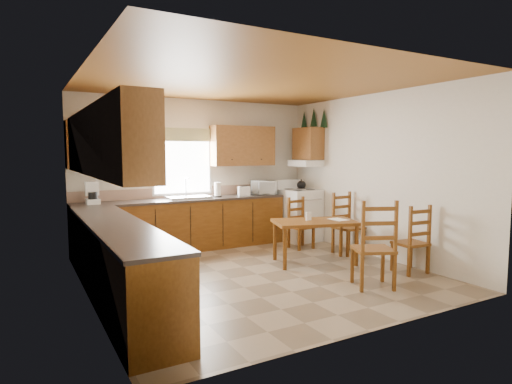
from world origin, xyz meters
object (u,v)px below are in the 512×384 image
chair_near_left (373,244)px  chair_far_right (349,224)px  stove (299,215)px  dining_table (315,242)px  chair_near_right (411,239)px  chair_far_left (301,223)px  microwave (263,187)px

chair_near_left → chair_far_right: size_ratio=1.09×
stove → chair_far_right: chair_far_right is taller
chair_far_right → dining_table: bearing=-169.0°
chair_near_right → chair_far_right: 1.32m
chair_near_left → dining_table: bearing=-68.4°
chair_near_left → chair_far_right: 1.83m
stove → chair_far_right: size_ratio=0.95×
stove → chair_near_left: bearing=-110.5°
stove → chair_near_right: (0.11, -2.63, -0.00)m
stove → dining_table: (-0.78, -1.53, -0.16)m
chair_near_right → chair_far_right: chair_far_right is taller
chair_far_left → dining_table: bearing=-116.8°
chair_far_right → chair_far_left: bearing=120.2°
dining_table → chair_near_right: bearing=-33.4°
microwave → dining_table: microwave is taller
stove → chair_far_left: 0.69m
chair_near_right → microwave: bearing=-70.5°
dining_table → chair_far_left: (0.41, 0.95, 0.12)m
stove → chair_far_left: (-0.37, -0.58, -0.04)m
microwave → chair_far_right: 1.85m
microwave → chair_near_left: microwave is taller
microwave → chair_far_right: size_ratio=0.43×
chair_near_right → dining_table: bearing=-46.0°
stove → chair_near_right: 2.63m
microwave → chair_far_right: bearing=-40.5°
microwave → chair_near_left: (-0.21, -3.15, -0.49)m
stove → chair_near_left: 2.99m
dining_table → microwave: bearing=103.4°
chair_far_left → chair_near_left: bearing=-105.4°
chair_far_left → chair_far_right: chair_far_right is taller
chair_near_left → chair_far_right: (0.96, 1.56, -0.05)m
microwave → dining_table: size_ratio=0.36×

